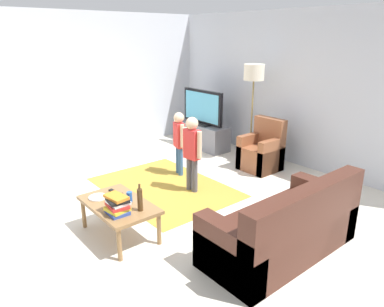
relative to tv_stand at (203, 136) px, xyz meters
The scene contains 17 objects.
ground 2.87m from the tv_stand, 53.60° to the right, with size 7.80×7.80×0.00m, color beige.
wall_back 2.14m from the tv_stand, 22.51° to the left, with size 6.00×0.12×2.70m, color silver.
wall_left 2.87m from the tv_stand, 119.61° to the right, with size 0.12×6.00×2.70m, color silver.
area_rug 2.22m from the tv_stand, 57.01° to the right, with size 2.20×1.60×0.01m, color #B28C33.
tv_stand is the anchor object (origin of this frame).
tv 0.60m from the tv_stand, 90.00° to the right, with size 1.10×0.28×0.71m.
couch 3.98m from the tv_stand, 28.20° to the right, with size 0.80×1.80×0.86m.
armchair 1.63m from the tv_stand, ahead, with size 0.60×0.60×0.90m.
floor_lamp 1.76m from the tv_stand, ahead, with size 0.36×0.36×1.78m.
child_near_tv 1.65m from the tv_stand, 55.69° to the right, with size 0.35×0.19×1.07m.
child_center 2.28m from the tv_stand, 45.49° to the right, with size 0.38×0.18×1.15m.
coffee_table 3.68m from the tv_stand, 56.63° to the right, with size 1.00×0.60×0.42m.
book_stack 3.91m from the tv_stand, 54.98° to the right, with size 0.28×0.24×0.21m.
bottle 3.80m from the tv_stand, 51.74° to the right, with size 0.06×0.06×0.32m.
tv_remote 3.44m from the tv_stand, 59.89° to the right, with size 0.17×0.05×0.02m, color black.
soda_can 3.61m from the tv_stand, 54.91° to the right, with size 0.07×0.07×0.12m, color #2659B2.
plate 3.64m from the tv_stand, 61.35° to the right, with size 0.22×0.22×0.02m.
Camera 1 is at (3.77, -2.50, 2.27)m, focal length 33.59 mm.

